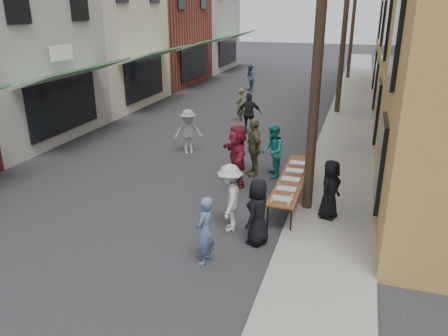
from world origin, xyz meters
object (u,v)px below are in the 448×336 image
Objects in this scene: utility_pole_near at (319,41)px; server at (330,189)px; serving_table at (292,179)px; guest_front_a at (258,212)px; guest_front_c at (273,151)px; utility_pole_far at (353,17)px; catering_tray_sausage at (282,200)px; utility_pole_mid at (345,23)px.

utility_pole_near reaches higher than server.
guest_front_a reaches higher than serving_table.
server is (2.03, -2.61, -0.00)m from guest_front_c.
utility_pole_near is at bearing 73.61° from server.
utility_pole_far is at bearing 163.27° from guest_front_c.
catering_tray_sausage is 0.28× the size of guest_front_c.
utility_pole_mid is 14.64m from guest_front_a.
serving_table is at bearing -91.21° from utility_pole_far.
utility_pole_far is at bearing 90.00° from utility_pole_mid.
guest_front_a is at bearing 158.53° from server.
serving_table is 2.55× the size of server.
utility_pole_near is 4.36m from guest_front_a.
server reaches higher than guest_front_a.
utility_pole_far is 5.08× the size of guest_front_c.
catering_tray_sausage is at bearing -91.13° from utility_pole_far.
guest_front_a is at bearing -112.86° from utility_pole_near.
server is at bearing 24.90° from guest_front_c.
catering_tray_sausage is at bearing -111.77° from utility_pole_near.
utility_pole_far is (0.00, 12.00, 0.00)m from utility_pole_mid.
catering_tray_sausage is 0.97m from guest_front_a.
utility_pole_far is 25.53m from catering_tray_sausage.
catering_tray_sausage is (-0.00, -1.65, 0.08)m from serving_table.
utility_pole_mid is 2.25× the size of serving_table.
utility_pole_near and utility_pole_far have the same top height.
guest_front_c is (-0.93, 3.42, 0.10)m from catering_tray_sausage.
serving_table is at bearing 141.48° from utility_pole_near.
guest_front_c is at bearing 117.77° from serving_table.
guest_front_a is 4.34m from guest_front_c.
utility_pole_near is 4.45m from guest_front_c.
utility_pole_near reaches higher than catering_tray_sausage.
utility_pole_near is at bearing 68.23° from catering_tray_sausage.
guest_front_c is 3.31m from server.
utility_pole_far is 5.73× the size of server.
serving_table is at bearing 14.79° from guest_front_c.
utility_pole_mid is 18.00× the size of catering_tray_sausage.
guest_front_c is at bearing -93.76° from utility_pole_far.
guest_front_c reaches higher than serving_table.
utility_pole_far is at bearing 88.79° from serving_table.
utility_pole_far is at bearing 88.87° from catering_tray_sausage.
catering_tray_sausage is (-0.50, -13.25, -3.71)m from utility_pole_mid.
utility_pole_near is at bearing -90.00° from utility_pole_far.
serving_table is 2.01m from guest_front_c.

